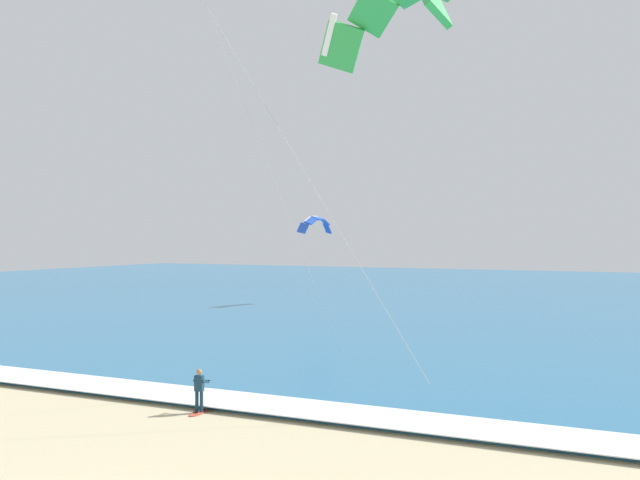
{
  "coord_description": "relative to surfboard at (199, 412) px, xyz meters",
  "views": [
    {
      "loc": [
        12.49,
        -12.54,
        6.81
      ],
      "look_at": [
        -1.13,
        15.5,
        6.64
      ],
      "focal_mm": 41.41,
      "sensor_mm": 36.0,
      "label": 1
    }
  ],
  "objects": [
    {
      "name": "sea",
      "position": [
        4.06,
        60.61,
        0.07
      ],
      "size": [
        200.0,
        120.0,
        0.2
      ],
      "primitive_type": "cube",
      "color": "teal",
      "rests_on": "ground"
    },
    {
      "name": "surf_foam",
      "position": [
        4.06,
        1.61,
        0.19
      ],
      "size": [
        200.0,
        2.87,
        0.04
      ],
      "primitive_type": "cube",
      "color": "white",
      "rests_on": "sea"
    },
    {
      "name": "surfboard",
      "position": [
        0.0,
        0.0,
        0.0
      ],
      "size": [
        0.58,
        1.44,
        0.09
      ],
      "color": "#E04C38",
      "rests_on": "ground"
    },
    {
      "name": "kitesurfer",
      "position": [
        -0.0,
        0.02,
        0.91
      ],
      "size": [
        0.55,
        0.55,
        1.69
      ],
      "color": "#143347",
      "rests_on": "ground"
    },
    {
      "name": "kite_primary",
      "position": [
        5.45,
        6.33,
        16.68
      ],
      "size": [
        8.89,
        9.01,
        17.01
      ],
      "color": "green"
    },
    {
      "name": "kite_distant",
      "position": [
        -15.3,
        41.33,
        8.03
      ],
      "size": [
        1.79,
        4.85,
        1.77
      ],
      "color": "blue"
    }
  ]
}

